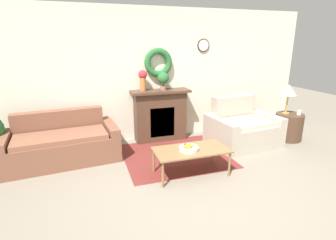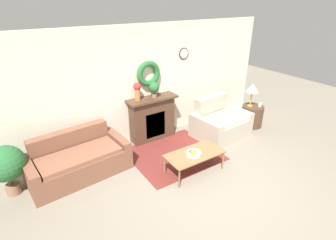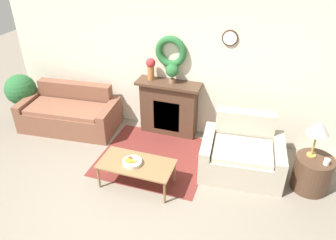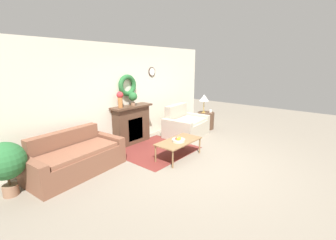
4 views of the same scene
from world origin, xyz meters
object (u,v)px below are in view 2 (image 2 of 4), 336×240
(fireplace, at_px, (152,118))
(potted_plant_on_mantel, at_px, (154,88))
(vase_on_mantel_left, at_px, (137,90))
(loveseat_right, at_px, (220,123))
(couch_left, at_px, (78,160))
(coffee_table, at_px, (195,155))
(mug, at_px, (260,105))
(side_table_by_loveseat, at_px, (252,116))
(fruit_bowl, at_px, (193,153))
(potted_plant_floor_by_couch, at_px, (6,165))
(table_lamp, at_px, (252,88))

(fireplace, xyz_separation_m, potted_plant_on_mantel, (0.07, -0.01, 0.76))
(vase_on_mantel_left, bearing_deg, loveseat_right, -22.21)
(couch_left, distance_m, loveseat_right, 3.48)
(fireplace, bearing_deg, couch_left, -166.74)
(couch_left, bearing_deg, loveseat_right, -10.35)
(coffee_table, xyz_separation_m, mug, (2.73, 0.69, 0.22))
(side_table_by_loveseat, relative_size, mug, 6.14)
(fruit_bowl, height_order, potted_plant_on_mantel, potted_plant_on_mantel)
(coffee_table, distance_m, potted_plant_floor_by_couch, 3.36)
(fireplace, bearing_deg, mug, -19.19)
(fruit_bowl, bearing_deg, vase_on_mantel_left, 100.29)
(coffee_table, distance_m, vase_on_mantel_left, 1.93)
(fireplace, relative_size, loveseat_right, 0.87)
(fireplace, distance_m, coffee_table, 1.65)
(fruit_bowl, relative_size, vase_on_mantel_left, 0.72)
(table_lamp, bearing_deg, mug, -38.16)
(potted_plant_on_mantel, bearing_deg, loveseat_right, -27.15)
(vase_on_mantel_left, bearing_deg, couch_left, -163.73)
(potted_plant_on_mantel, relative_size, potted_plant_floor_by_couch, 0.38)
(potted_plant_on_mantel, bearing_deg, mug, -19.36)
(potted_plant_on_mantel, bearing_deg, potted_plant_floor_by_couch, -173.04)
(fruit_bowl, bearing_deg, fireplace, 88.35)
(couch_left, bearing_deg, fruit_bowl, -38.22)
(fireplace, height_order, coffee_table, fireplace)
(mug, relative_size, potted_plant_on_mantel, 0.25)
(mug, bearing_deg, loveseat_right, 170.96)
(fireplace, xyz_separation_m, couch_left, (-1.94, -0.46, -0.24))
(loveseat_right, bearing_deg, potted_plant_on_mantel, 147.45)
(fireplace, bearing_deg, table_lamp, -17.42)
(coffee_table, bearing_deg, couch_left, 148.78)
(mug, xyz_separation_m, potted_plant_floor_by_couch, (-5.84, 0.55, 0.00))
(vase_on_mantel_left, bearing_deg, coffee_table, -77.42)
(loveseat_right, bearing_deg, table_lamp, -7.53)
(couch_left, height_order, vase_on_mantel_left, vase_on_mantel_left)
(table_lamp, relative_size, potted_plant_floor_by_couch, 0.65)
(vase_on_mantel_left, height_order, potted_plant_on_mantel, vase_on_mantel_left)
(loveseat_right, height_order, mug, loveseat_right)
(couch_left, relative_size, side_table_by_loveseat, 3.46)
(couch_left, bearing_deg, coffee_table, -36.59)
(couch_left, height_order, side_table_by_loveseat, couch_left)
(fireplace, distance_m, side_table_by_loveseat, 2.76)
(couch_left, xyz_separation_m, loveseat_right, (3.46, -0.30, 0.02))
(couch_left, xyz_separation_m, side_table_by_loveseat, (4.56, -0.40, -0.02))
(fruit_bowl, height_order, side_table_by_loveseat, side_table_by_loveseat)
(table_lamp, bearing_deg, potted_plant_on_mantel, 162.44)
(potted_plant_floor_by_couch, bearing_deg, couch_left, -2.77)
(loveseat_right, bearing_deg, mug, -14.44)
(loveseat_right, bearing_deg, coffee_table, -154.98)
(side_table_by_loveseat, distance_m, mug, 0.37)
(fruit_bowl, xyz_separation_m, table_lamp, (2.59, 0.88, 0.60))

